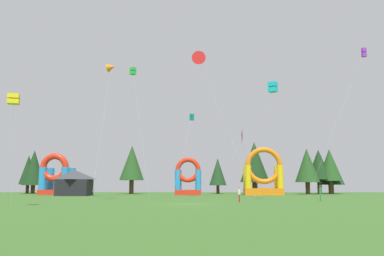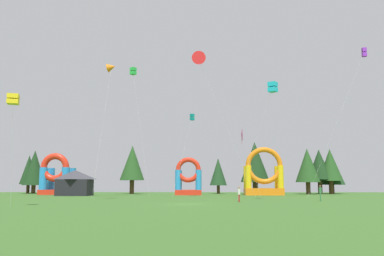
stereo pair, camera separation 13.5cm
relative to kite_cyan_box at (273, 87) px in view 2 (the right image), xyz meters
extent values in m
plane|color=#3D6B28|center=(-9.38, -7.79, -12.81)|extent=(120.00, 120.00, 0.00)
cube|color=#19B7CC|center=(0.00, 0.00, -0.29)|extent=(1.23, 1.23, 0.51)
cube|color=#19B7CC|center=(0.00, 0.00, 0.32)|extent=(1.23, 1.23, 0.51)
cylinder|color=silver|center=(-2.00, 1.49, -6.39)|extent=(4.02, 2.99, 12.83)
cube|color=#0C7F7A|center=(-9.79, 20.88, -0.27)|extent=(0.80, 0.80, 0.47)
cube|color=#0C7F7A|center=(-9.79, 20.88, 0.30)|extent=(0.80, 0.80, 0.47)
cylinder|color=silver|center=(-11.26, 19.42, -6.39)|extent=(2.96, 2.93, 12.83)
cone|color=red|center=(-8.53, 8.32, 5.93)|extent=(1.90, 1.72, 1.90)
cylinder|color=silver|center=(-4.84, 8.33, -3.44)|extent=(7.40, 0.04, 18.74)
cube|color=green|center=(-18.83, 15.75, 6.17)|extent=(1.07, 1.07, 0.50)
cube|color=green|center=(-18.83, 15.75, 6.76)|extent=(1.07, 1.07, 0.50)
cylinder|color=silver|center=(-17.29, 14.67, -3.17)|extent=(3.10, 2.18, 19.27)
cone|color=orange|center=(-22.20, 15.55, 7.07)|extent=(1.61, 1.53, 1.56)
cylinder|color=silver|center=(-22.59, 12.55, -2.87)|extent=(0.80, 6.03, 19.87)
pyramid|color=#EA599E|center=(-3.41, 3.26, -5.12)|extent=(0.35, 1.22, 1.21)
cylinder|color=#EA599E|center=(-3.32, 3.25, -5.67)|extent=(0.04, 0.04, 1.10)
cylinder|color=silver|center=(-2.07, 4.19, -8.96)|extent=(2.52, 1.89, 7.69)
cube|color=purple|center=(13.70, 7.81, 6.26)|extent=(0.57, 0.57, 0.54)
cube|color=purple|center=(13.70, 7.81, 6.91)|extent=(0.57, 0.57, 0.54)
cylinder|color=silver|center=(9.57, 8.04, -3.11)|extent=(8.26, 0.48, 19.39)
cylinder|color=silver|center=(-19.67, -4.60, 0.15)|extent=(0.77, 9.07, 25.92)
cube|color=yellow|center=(-22.94, -14.69, -4.55)|extent=(1.06, 1.06, 0.36)
cube|color=yellow|center=(-22.94, -14.69, -4.12)|extent=(1.06, 1.06, 0.36)
cylinder|color=silver|center=(-23.24, -13.73, -8.57)|extent=(0.60, 1.93, 8.47)
cylinder|color=#33723F|center=(4.68, -0.77, -12.39)|extent=(0.15, 0.15, 0.84)
cylinder|color=#33723F|center=(4.72, -0.62, -12.39)|extent=(0.15, 0.15, 0.84)
cylinder|color=#33723F|center=(4.70, -0.69, -11.64)|extent=(0.37, 0.37, 0.66)
sphere|color=brown|center=(4.70, -0.69, -11.20)|extent=(0.23, 0.23, 0.23)
cylinder|color=#B21E26|center=(-4.25, -2.83, -12.42)|extent=(0.14, 0.14, 0.77)
cylinder|color=#B21E26|center=(-4.29, -2.98, -12.42)|extent=(0.14, 0.14, 0.77)
cylinder|color=silver|center=(-4.27, -2.90, -11.73)|extent=(0.33, 0.33, 0.61)
sphere|color=#9E704C|center=(-4.27, -2.90, -11.33)|extent=(0.21, 0.21, 0.21)
cube|color=red|center=(-34.28, 28.09, -12.36)|extent=(5.36, 4.97, 0.88)
cylinder|color=#268CD8|center=(-36.27, 26.31, -9.96)|extent=(1.39, 1.39, 3.92)
cylinder|color=#268CD8|center=(-32.30, 26.31, -9.96)|extent=(1.39, 1.39, 3.92)
cylinder|color=#268CD8|center=(-36.27, 29.88, -9.96)|extent=(1.39, 1.39, 3.92)
cylinder|color=#268CD8|center=(-32.30, 29.88, -9.96)|extent=(1.39, 1.39, 3.92)
torus|color=red|center=(-34.28, 26.31, -8.01)|extent=(5.08, 1.11, 5.08)
cube|color=red|center=(-10.55, 25.88, -12.36)|extent=(4.50, 3.61, 0.88)
cylinder|color=#268CD8|center=(-12.29, 24.58, -10.22)|extent=(1.01, 1.01, 3.40)
cylinder|color=#268CD8|center=(-8.81, 24.58, -10.22)|extent=(1.01, 1.01, 3.40)
cylinder|color=#268CD8|center=(-12.29, 27.18, -10.22)|extent=(1.01, 1.01, 3.40)
cylinder|color=#268CD8|center=(-8.81, 27.18, -10.22)|extent=(1.01, 1.01, 3.40)
torus|color=red|center=(-10.55, 24.58, -8.53)|extent=(4.30, 0.81, 4.30)
cube|color=orange|center=(2.23, 24.77, -12.22)|extent=(6.41, 3.76, 1.17)
cylinder|color=yellow|center=(-0.45, 23.42, -9.75)|extent=(1.05, 1.05, 3.78)
cylinder|color=yellow|center=(4.91, 23.42, -9.75)|extent=(1.05, 1.05, 3.78)
cylinder|color=yellow|center=(-0.45, 26.12, -9.75)|extent=(1.05, 1.05, 3.78)
cylinder|color=yellow|center=(4.91, 26.12, -9.75)|extent=(1.05, 1.05, 3.78)
torus|color=orange|center=(2.23, 23.42, -7.86)|extent=(6.20, 0.84, 6.20)
cube|color=black|center=(-28.79, 20.51, -11.49)|extent=(5.12, 4.17, 2.62)
pyramid|color=#3F3F47|center=(-28.79, 20.51, -9.44)|extent=(5.12, 4.17, 1.49)
cylinder|color=#4C331E|center=(-43.43, 36.86, -11.88)|extent=(0.63, 0.63, 1.85)
cone|color=#193819|center=(-43.43, 36.86, -8.01)|extent=(3.49, 3.49, 5.89)
cylinder|color=#4C331E|center=(-42.21, 36.61, -11.97)|extent=(0.82, 0.82, 1.67)
cone|color=#193819|center=(-42.21, 36.61, -7.61)|extent=(4.55, 4.55, 7.06)
cylinder|color=#4C331E|center=(-21.73, 33.35, -11.49)|extent=(0.85, 0.85, 2.63)
cone|color=#234C1E|center=(-21.73, 33.35, -6.84)|extent=(4.73, 4.73, 6.68)
cylinder|color=#4C331E|center=(-5.03, 36.18, -11.99)|extent=(0.61, 0.61, 1.62)
cone|color=#1E4221|center=(-5.03, 36.18, -8.50)|extent=(3.41, 3.41, 5.38)
cylinder|color=#4C331E|center=(1.95, 33.54, -11.68)|extent=(1.00, 1.00, 2.25)
cone|color=#193819|center=(1.95, 33.54, -6.70)|extent=(5.57, 5.57, 7.72)
cylinder|color=#4C331E|center=(11.66, 32.27, -11.69)|extent=(0.83, 0.83, 2.23)
cone|color=#234C1E|center=(11.66, 32.27, -7.40)|extent=(4.59, 4.59, 6.36)
cylinder|color=#4C331E|center=(14.40, 34.18, -11.43)|extent=(0.83, 0.83, 2.75)
cone|color=#193819|center=(14.40, 34.18, -7.17)|extent=(4.60, 4.60, 5.76)
cylinder|color=#4C331E|center=(16.48, 34.10, -11.56)|extent=(0.83, 0.83, 2.49)
cone|color=#234C1E|center=(16.48, 34.10, -7.24)|extent=(4.63, 4.63, 6.15)
cylinder|color=#4C331E|center=(17.53, 37.10, -11.93)|extent=(0.93, 0.93, 1.75)
cone|color=#1E4221|center=(17.53, 37.10, -7.92)|extent=(5.18, 5.18, 6.27)
camera|label=1|loc=(-8.06, -46.14, -11.01)|focal=38.54mm
camera|label=2|loc=(-7.93, -46.14, -11.01)|focal=38.54mm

